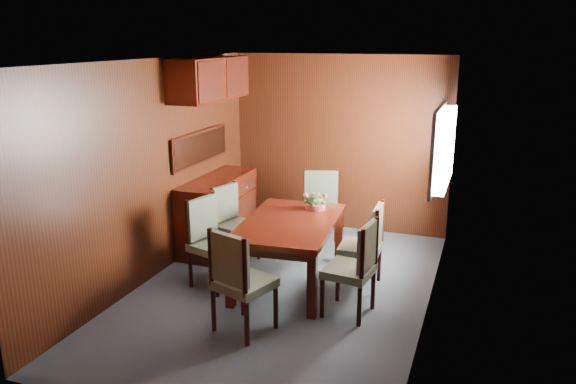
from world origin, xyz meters
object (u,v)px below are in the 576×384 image
at_px(chair_left_near, 210,237).
at_px(flower_centerpiece, 315,199).
at_px(sideboard, 218,212).
at_px(dining_table, 289,230).
at_px(chair_head, 238,277).
at_px(chair_right_near, 356,264).

height_order(chair_left_near, flower_centerpiece, chair_left_near).
relative_size(sideboard, chair_left_near, 1.42).
distance_m(sideboard, chair_left_near, 1.18).
xyz_separation_m(dining_table, chair_head, (-0.06, -1.17, -0.06)).
bearing_deg(chair_right_near, sideboard, 66.38).
bearing_deg(sideboard, chair_head, -58.64).
bearing_deg(chair_left_near, chair_right_near, 100.30).
bearing_deg(chair_right_near, dining_table, 68.16).
relative_size(sideboard, chair_right_near, 1.46).
distance_m(chair_left_near, chair_right_near, 1.65).
height_order(sideboard, flower_centerpiece, flower_centerpiece).
bearing_deg(chair_left_near, sideboard, -141.20).
height_order(sideboard, dining_table, sideboard).
relative_size(chair_right_near, flower_centerpiece, 3.83).
bearing_deg(chair_left_near, chair_head, 56.02).
distance_m(sideboard, flower_centerpiece, 1.47).
xyz_separation_m(chair_right_near, chair_head, (-0.91, -0.71, 0.02)).
bearing_deg(chair_head, dining_table, 105.43).
xyz_separation_m(chair_left_near, chair_head, (0.73, -0.87, 0.01)).
xyz_separation_m(sideboard, chair_right_near, (2.10, -1.24, 0.08)).
bearing_deg(chair_left_near, flower_centerpiece, 146.45).
distance_m(chair_left_near, flower_centerpiece, 1.26).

